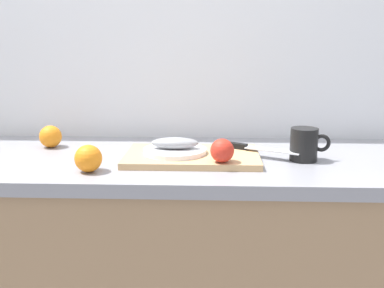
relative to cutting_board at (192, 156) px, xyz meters
The scene contains 10 objects.
back_wall 0.54m from the cutting_board, 120.74° to the left, with size 3.20×0.05×2.50m, color white.
kitchen_counter 0.51m from the cutting_board, behind, with size 2.00×0.60×0.90m.
cutting_board is the anchor object (origin of this frame).
white_plate 0.06m from the cutting_board, behind, with size 0.20×0.20×0.01m, color white.
fish_fillet 0.07m from the cutting_board, behind, with size 0.15×0.06×0.04m, color gray.
chef_knife 0.18m from the cutting_board, 17.50° to the left, with size 0.27×0.16×0.02m.
tomato_0 0.15m from the cutting_board, 48.55° to the right, with size 0.07×0.07×0.07m, color red.
coffee_mug_1 0.36m from the cutting_board, ahead, with size 0.13×0.09×0.10m.
orange_1 0.33m from the cutting_board, 152.44° to the right, with size 0.08×0.08×0.08m, color orange.
orange_2 0.53m from the cutting_board, 163.94° to the left, with size 0.08×0.08×0.08m, color orange.
Camera 1 is at (0.27, -1.45, 1.28)m, focal length 43.25 mm.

